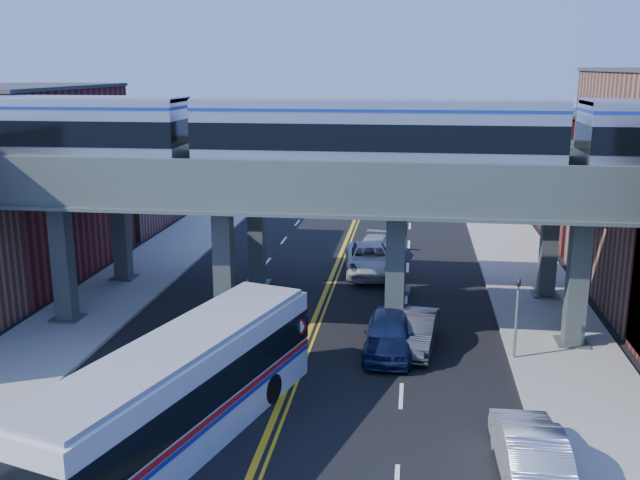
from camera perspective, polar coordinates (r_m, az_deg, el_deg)
The scene contains 17 objects.
ground at distance 26.73m, azimuth -3.56°, elevation -13.65°, with size 120.00×120.00×0.00m, color black.
sidewalk_west at distance 38.97m, azimuth -17.52°, elevation -5.17°, with size 5.00×70.00×0.16m, color gray.
sidewalk_east at distance 36.07m, azimuth 18.07°, elevation -6.74°, with size 5.00×70.00×0.16m, color gray.
building_west_b at distance 46.12m, azimuth -22.80°, elevation 4.22°, with size 8.00×14.00×11.00m, color maroon.
building_west_c at distance 57.79m, azimuth -16.25°, elevation 4.96°, with size 8.00×10.00×8.00m, color brown.
building_east_c at distance 54.60m, azimuth 22.20°, elevation 4.54°, with size 8.00×10.00×9.00m, color maroon.
elevated_viaduct_near at distance 32.15m, azimuth -0.98°, elevation 3.32°, with size 52.00×3.60×7.40m.
elevated_viaduct_far at distance 38.99m, azimuth 0.56°, elevation 5.17°, with size 52.00×3.60×7.40m.
transit_train at distance 31.45m, azimuth 4.44°, elevation 8.34°, with size 49.13×3.08×3.59m.
stop_sign at distance 28.64m, azimuth -1.85°, elevation -7.83°, with size 0.76×0.09×2.63m.
traffic_signal at distance 31.24m, azimuth 15.48°, elevation -5.42°, with size 0.15×0.18×4.10m.
transit_bus at distance 24.52m, azimuth -11.06°, elevation -11.90°, with size 6.67×13.76×3.47m.
car_lane_a at distance 31.59m, azimuth 5.58°, elevation -7.46°, with size 2.12×5.26×1.79m, color #111B3F.
car_lane_b at distance 32.23m, azimuth 7.64°, elevation -7.25°, with size 1.71×4.90×1.62m, color #313234.
car_lane_c at distance 43.41m, azimuth 3.99°, elevation -1.54°, with size 2.88×6.24×1.73m, color #B9B9BB.
car_lane_d at distance 46.15m, azimuth 4.33°, elevation -0.74°, with size 2.15×5.28×1.53m, color #A3A3A8.
car_parked_curb at distance 23.59m, azimuth 16.44°, elevation -15.83°, with size 1.84×5.28×1.74m, color #A0A0A4.
Camera 1 is at (4.73, -23.26, 12.30)m, focal length 40.00 mm.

